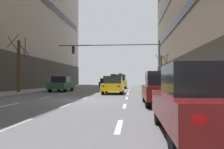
# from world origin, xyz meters

# --- Properties ---
(ground_plane) EXTENTS (120.00, 120.00, 0.00)m
(ground_plane) POSITION_xyz_m (0.00, 0.00, 0.00)
(ground_plane) COLOR slate
(sidewalk_right) EXTENTS (3.48, 80.00, 0.14)m
(sidewalk_right) POSITION_xyz_m (7.77, 0.00, 0.07)
(sidewalk_right) COLOR gray
(sidewalk_right) RESTS_ON ground
(lane_stripe_l1_s3) EXTENTS (0.16, 2.00, 0.01)m
(lane_stripe_l1_s3) POSITION_xyz_m (-3.02, -3.00, 0.00)
(lane_stripe_l1_s3) COLOR silver
(lane_stripe_l1_s3) RESTS_ON ground
(lane_stripe_l1_s4) EXTENTS (0.16, 2.00, 0.01)m
(lane_stripe_l1_s4) POSITION_xyz_m (-3.02, 2.00, 0.00)
(lane_stripe_l1_s4) COLOR silver
(lane_stripe_l1_s4) RESTS_ON ground
(lane_stripe_l1_s5) EXTENTS (0.16, 2.00, 0.01)m
(lane_stripe_l1_s5) POSITION_xyz_m (-3.02, 7.00, 0.00)
(lane_stripe_l1_s5) COLOR silver
(lane_stripe_l1_s5) RESTS_ON ground
(lane_stripe_l1_s6) EXTENTS (0.16, 2.00, 0.01)m
(lane_stripe_l1_s6) POSITION_xyz_m (-3.02, 12.00, 0.00)
(lane_stripe_l1_s6) COLOR silver
(lane_stripe_l1_s6) RESTS_ON ground
(lane_stripe_l1_s7) EXTENTS (0.16, 2.00, 0.01)m
(lane_stripe_l1_s7) POSITION_xyz_m (-3.02, 17.00, 0.00)
(lane_stripe_l1_s7) COLOR silver
(lane_stripe_l1_s7) RESTS_ON ground
(lane_stripe_l1_s8) EXTENTS (0.16, 2.00, 0.01)m
(lane_stripe_l1_s8) POSITION_xyz_m (-3.02, 22.00, 0.00)
(lane_stripe_l1_s8) COLOR silver
(lane_stripe_l1_s8) RESTS_ON ground
(lane_stripe_l1_s9) EXTENTS (0.16, 2.00, 0.01)m
(lane_stripe_l1_s9) POSITION_xyz_m (-3.02, 27.00, 0.00)
(lane_stripe_l1_s9) COLOR silver
(lane_stripe_l1_s9) RESTS_ON ground
(lane_stripe_l1_s10) EXTENTS (0.16, 2.00, 0.01)m
(lane_stripe_l1_s10) POSITION_xyz_m (-3.02, 32.00, 0.00)
(lane_stripe_l1_s10) COLOR silver
(lane_stripe_l1_s10) RESTS_ON ground
(lane_stripe_l2_s2) EXTENTS (0.16, 2.00, 0.01)m
(lane_stripe_l2_s2) POSITION_xyz_m (0.00, -8.00, 0.00)
(lane_stripe_l2_s2) COLOR silver
(lane_stripe_l2_s2) RESTS_ON ground
(lane_stripe_l2_s3) EXTENTS (0.16, 2.00, 0.01)m
(lane_stripe_l2_s3) POSITION_xyz_m (0.00, -3.00, 0.00)
(lane_stripe_l2_s3) COLOR silver
(lane_stripe_l2_s3) RESTS_ON ground
(lane_stripe_l2_s4) EXTENTS (0.16, 2.00, 0.01)m
(lane_stripe_l2_s4) POSITION_xyz_m (0.00, 2.00, 0.00)
(lane_stripe_l2_s4) COLOR silver
(lane_stripe_l2_s4) RESTS_ON ground
(lane_stripe_l2_s5) EXTENTS (0.16, 2.00, 0.01)m
(lane_stripe_l2_s5) POSITION_xyz_m (0.00, 7.00, 0.00)
(lane_stripe_l2_s5) COLOR silver
(lane_stripe_l2_s5) RESTS_ON ground
(lane_stripe_l2_s6) EXTENTS (0.16, 2.00, 0.01)m
(lane_stripe_l2_s6) POSITION_xyz_m (0.00, 12.00, 0.00)
(lane_stripe_l2_s6) COLOR silver
(lane_stripe_l2_s6) RESTS_ON ground
(lane_stripe_l2_s7) EXTENTS (0.16, 2.00, 0.01)m
(lane_stripe_l2_s7) POSITION_xyz_m (0.00, 17.00, 0.00)
(lane_stripe_l2_s7) COLOR silver
(lane_stripe_l2_s7) RESTS_ON ground
(lane_stripe_l2_s8) EXTENTS (0.16, 2.00, 0.01)m
(lane_stripe_l2_s8) POSITION_xyz_m (0.00, 22.00, 0.00)
(lane_stripe_l2_s8) COLOR silver
(lane_stripe_l2_s8) RESTS_ON ground
(lane_stripe_l2_s9) EXTENTS (0.16, 2.00, 0.01)m
(lane_stripe_l2_s9) POSITION_xyz_m (0.00, 27.00, 0.00)
(lane_stripe_l2_s9) COLOR silver
(lane_stripe_l2_s9) RESTS_ON ground
(lane_stripe_l2_s10) EXTENTS (0.16, 2.00, 0.01)m
(lane_stripe_l2_s10) POSITION_xyz_m (0.00, 32.00, 0.00)
(lane_stripe_l2_s10) COLOR silver
(lane_stripe_l2_s10) RESTS_ON ground
(lane_stripe_l3_s2) EXTENTS (0.16, 2.00, 0.01)m
(lane_stripe_l3_s2) POSITION_xyz_m (3.02, -8.00, 0.00)
(lane_stripe_l3_s2) COLOR silver
(lane_stripe_l3_s2) RESTS_ON ground
(lane_stripe_l3_s3) EXTENTS (0.16, 2.00, 0.01)m
(lane_stripe_l3_s3) POSITION_xyz_m (3.02, -3.00, 0.00)
(lane_stripe_l3_s3) COLOR silver
(lane_stripe_l3_s3) RESTS_ON ground
(lane_stripe_l3_s4) EXTENTS (0.16, 2.00, 0.01)m
(lane_stripe_l3_s4) POSITION_xyz_m (3.02, 2.00, 0.00)
(lane_stripe_l3_s4) COLOR silver
(lane_stripe_l3_s4) RESTS_ON ground
(lane_stripe_l3_s5) EXTENTS (0.16, 2.00, 0.01)m
(lane_stripe_l3_s5) POSITION_xyz_m (3.02, 7.00, 0.00)
(lane_stripe_l3_s5) COLOR silver
(lane_stripe_l3_s5) RESTS_ON ground
(lane_stripe_l3_s6) EXTENTS (0.16, 2.00, 0.01)m
(lane_stripe_l3_s6) POSITION_xyz_m (3.02, 12.00, 0.00)
(lane_stripe_l3_s6) COLOR silver
(lane_stripe_l3_s6) RESTS_ON ground
(lane_stripe_l3_s7) EXTENTS (0.16, 2.00, 0.01)m
(lane_stripe_l3_s7) POSITION_xyz_m (3.02, 17.00, 0.00)
(lane_stripe_l3_s7) COLOR silver
(lane_stripe_l3_s7) RESTS_ON ground
(lane_stripe_l3_s8) EXTENTS (0.16, 2.00, 0.01)m
(lane_stripe_l3_s8) POSITION_xyz_m (3.02, 22.00, 0.00)
(lane_stripe_l3_s8) COLOR silver
(lane_stripe_l3_s8) RESTS_ON ground
(lane_stripe_l3_s9) EXTENTS (0.16, 2.00, 0.01)m
(lane_stripe_l3_s9) POSITION_xyz_m (3.02, 27.00, 0.00)
(lane_stripe_l3_s9) COLOR silver
(lane_stripe_l3_s9) RESTS_ON ground
(lane_stripe_l3_s10) EXTENTS (0.16, 2.00, 0.01)m
(lane_stripe_l3_s10) POSITION_xyz_m (3.02, 32.00, 0.00)
(lane_stripe_l3_s10) COLOR silver
(lane_stripe_l3_s10) RESTS_ON ground
(taxi_driving_0) EXTENTS (1.94, 4.35, 2.25)m
(taxi_driving_0) POSITION_xyz_m (1.66, 19.90, 1.04)
(taxi_driving_0) COLOR black
(taxi_driving_0) RESTS_ON ground
(car_driving_1) EXTENTS (1.81, 4.18, 1.55)m
(car_driving_1) POSITION_xyz_m (-1.59, 27.98, 0.77)
(car_driving_1) COLOR black
(car_driving_1) RESTS_ON ground
(car_driving_2) EXTENTS (1.91, 4.53, 1.70)m
(car_driving_2) POSITION_xyz_m (-4.47, 10.59, 0.84)
(car_driving_2) COLOR black
(car_driving_2) RESTS_ON ground
(taxi_driving_3) EXTENTS (1.88, 4.44, 1.84)m
(taxi_driving_3) POSITION_xyz_m (1.66, 6.82, 0.82)
(taxi_driving_3) COLOR black
(taxi_driving_3) RESTS_ON ground
(car_parked_0) EXTENTS (1.90, 4.50, 1.68)m
(car_parked_0) POSITION_xyz_m (4.98, -9.07, 0.83)
(car_parked_0) COLOR black
(car_parked_0) RESTS_ON ground
(car_parked_1) EXTENTS (1.97, 4.67, 1.75)m
(car_parked_1) POSITION_xyz_m (4.98, -2.32, 0.86)
(car_parked_1) COLOR black
(car_parked_1) RESTS_ON ground
(traffic_signal_0) EXTENTS (11.54, 0.35, 5.53)m
(traffic_signal_0) POSITION_xyz_m (2.49, 11.23, 4.15)
(traffic_signal_0) COLOR #4C4C51
(traffic_signal_0) RESTS_ON sidewalk_right
(street_tree_0) EXTENTS (1.86, 1.85, 5.71)m
(street_tree_0) POSITION_xyz_m (-7.42, 6.56, 2.79)
(street_tree_0) COLOR #4C3823
(street_tree_0) RESTS_ON sidewalk_left
(street_tree_1) EXTENTS (1.87, 2.03, 4.76)m
(street_tree_1) POSITION_xyz_m (7.48, 17.47, 2.61)
(street_tree_1) COLOR #4C3823
(street_tree_1) RESTS_ON sidewalk_right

